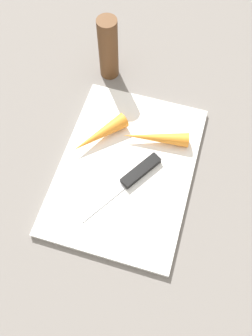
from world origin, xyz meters
name	(u,v)px	position (x,y,z in m)	size (l,w,h in m)	color
ground_plane	(126,171)	(0.00, 0.00, 0.00)	(1.40, 1.40, 0.00)	slate
cutting_board	(126,169)	(0.00, 0.00, 0.01)	(0.36, 0.26, 0.01)	white
knife	(136,173)	(-0.01, -0.02, 0.02)	(0.18, 0.12, 0.01)	#B7B7BC
carrot_short	(99,135)	(0.05, 0.07, 0.03)	(0.03, 0.03, 0.12)	orange
carrot_long	(156,138)	(0.08, -0.04, 0.03)	(0.03, 0.03, 0.13)	orange
pepper_grinder	(108,49)	(0.23, 0.11, 0.08)	(0.04, 0.04, 0.15)	brown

